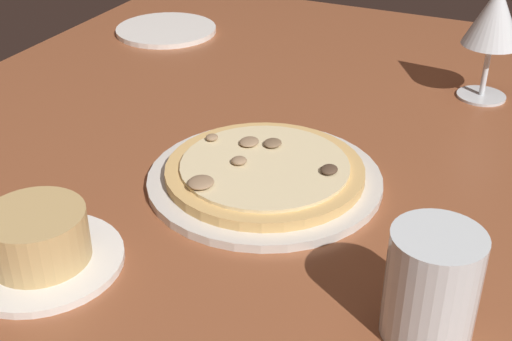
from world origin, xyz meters
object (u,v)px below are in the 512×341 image
object	(u,v)px
pizza_main	(265,174)
side_plate	(166,30)
ramekin_on_saucer	(39,243)
wine_glass_far	(495,19)
water_glass	(431,292)

from	to	relation	value
pizza_main	side_plate	world-z (taller)	pizza_main
pizza_main	side_plate	xyz separation A→B (cm)	(40.75, 37.92, -0.72)
ramekin_on_saucer	side_plate	xyz separation A→B (cm)	(63.57, 24.51, -2.03)
wine_glass_far	side_plate	xyz separation A→B (cm)	(5.39, 56.65, -11.24)
wine_glass_far	side_plate	world-z (taller)	wine_glass_far
ramekin_on_saucer	wine_glass_far	distance (cm)	67.11
ramekin_on_saucer	wine_glass_far	world-z (taller)	wine_glass_far
pizza_main	side_plate	distance (cm)	55.67
ramekin_on_saucer	water_glass	world-z (taller)	water_glass
water_glass	side_plate	xyz separation A→B (cm)	(57.26, 60.29, -3.85)
wine_glass_far	water_glass	bearing A→B (deg)	-175.99
water_glass	side_plate	bearing A→B (deg)	46.48
pizza_main	wine_glass_far	distance (cm)	41.38
ramekin_on_saucer	side_plate	bearing A→B (deg)	21.08
water_glass	side_plate	distance (cm)	83.23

